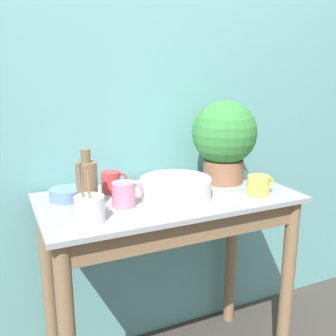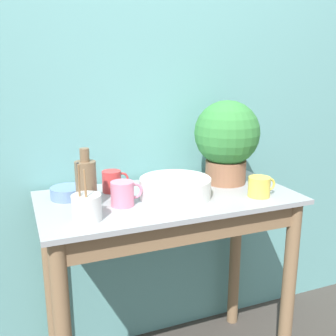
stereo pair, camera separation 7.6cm
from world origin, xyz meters
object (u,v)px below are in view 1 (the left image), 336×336
object	(u,v)px
bottle_tall	(87,184)
mug_red	(111,182)
bowl_wash_large	(176,188)
bowl_small_blue	(67,194)
potted_plant	(224,138)
mug_pink	(124,194)
mug_yellow	(259,185)
utensil_cup	(90,209)

from	to	relation	value
bottle_tall	mug_red	size ratio (longest dim) A/B	1.97
bowl_wash_large	bowl_small_blue	distance (m)	0.44
potted_plant	mug_pink	bearing A→B (deg)	-166.63
bowl_wash_large	mug_red	xyz separation A→B (m)	(-0.22, 0.17, 0.01)
bottle_tall	mug_yellow	distance (m)	0.71
mug_red	bowl_small_blue	xyz separation A→B (m)	(-0.19, -0.02, -0.02)
potted_plant	bottle_tall	xyz separation A→B (m)	(-0.66, -0.09, -0.11)
bowl_small_blue	mug_red	bearing A→B (deg)	5.17
mug_pink	mug_yellow	world-z (taller)	mug_pink
bowl_wash_large	bottle_tall	distance (m)	0.37
bottle_tall	mug_yellow	xyz separation A→B (m)	(0.69, -0.14, -0.05)
bottle_tall	potted_plant	bearing A→B (deg)	7.56
bowl_wash_large	mug_red	world-z (taller)	mug_red
utensil_cup	mug_pink	bearing A→B (deg)	31.91
mug_red	utensil_cup	size ratio (longest dim) A/B	0.56
mug_pink	mug_yellow	distance (m)	0.57
bowl_wash_large	mug_pink	distance (m)	0.23
potted_plant	mug_red	xyz separation A→B (m)	(-0.52, 0.06, -0.16)
potted_plant	bowl_wash_large	bearing A→B (deg)	-159.90
bottle_tall	mug_yellow	bearing A→B (deg)	-11.62
bowl_wash_large	utensil_cup	xyz separation A→B (m)	(-0.39, -0.12, 0.01)
bowl_small_blue	bottle_tall	bearing A→B (deg)	-67.29
utensil_cup	mug_red	bearing A→B (deg)	60.22
mug_pink	mug_red	size ratio (longest dim) A/B	1.09
mug_pink	mug_red	xyz separation A→B (m)	(0.00, 0.19, -0.00)
mug_red	mug_yellow	size ratio (longest dim) A/B	0.94
potted_plant	mug_pink	size ratio (longest dim) A/B	2.99
mug_yellow	utensil_cup	distance (m)	0.72
mug_red	utensil_cup	world-z (taller)	utensil_cup
bowl_wash_large	mug_red	bearing A→B (deg)	142.56
utensil_cup	bottle_tall	bearing A→B (deg)	79.21
potted_plant	bowl_small_blue	world-z (taller)	potted_plant
potted_plant	bottle_tall	world-z (taller)	potted_plant
potted_plant	bottle_tall	size ratio (longest dim) A/B	1.65
bowl_wash_large	bowl_small_blue	bearing A→B (deg)	159.74
mug_pink	potted_plant	bearing A→B (deg)	13.37
mug_pink	bowl_small_blue	bearing A→B (deg)	138.14
potted_plant	mug_yellow	bearing A→B (deg)	-82.47
bottle_tall	mug_red	bearing A→B (deg)	47.28
bowl_wash_large	bowl_small_blue	xyz separation A→B (m)	(-0.42, 0.15, -0.02)
bottle_tall	utensil_cup	distance (m)	0.15
mug_pink	utensil_cup	size ratio (longest dim) A/B	0.61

